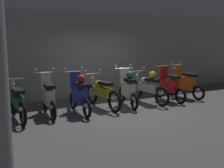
{
  "coord_description": "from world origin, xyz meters",
  "views": [
    {
      "loc": [
        -3.84,
        -7.04,
        2.14
      ],
      "look_at": [
        -0.14,
        0.35,
        0.75
      ],
      "focal_mm": 43.61,
      "sensor_mm": 36.0,
      "label": 1
    }
  ],
  "objects_px": {
    "motorbike_slot_2": "(79,94)",
    "motorbike_slot_6": "(169,85)",
    "motorbike_slot_1": "(48,96)",
    "motorbike_slot_5": "(148,87)",
    "motorbike_slot_4": "(128,88)",
    "motorbike_slot_7": "(185,83)",
    "motorbike_slot_0": "(17,101)",
    "motorbike_slot_3": "(102,92)"
  },
  "relations": [
    {
      "from": "motorbike_slot_1",
      "to": "motorbike_slot_6",
      "type": "xyz_separation_m",
      "value": [
        4.19,
        -0.08,
        -0.0
      ]
    },
    {
      "from": "motorbike_slot_5",
      "to": "motorbike_slot_4",
      "type": "bearing_deg",
      "value": -175.16
    },
    {
      "from": "motorbike_slot_1",
      "to": "motorbike_slot_5",
      "type": "bearing_deg",
      "value": -0.5
    },
    {
      "from": "motorbike_slot_1",
      "to": "motorbike_slot_4",
      "type": "distance_m",
      "value": 2.52
    },
    {
      "from": "motorbike_slot_2",
      "to": "motorbike_slot_4",
      "type": "xyz_separation_m",
      "value": [
        1.68,
        0.13,
        0.0
      ]
    },
    {
      "from": "motorbike_slot_1",
      "to": "motorbike_slot_7",
      "type": "height_order",
      "value": "same"
    },
    {
      "from": "motorbike_slot_0",
      "to": "motorbike_slot_3",
      "type": "height_order",
      "value": "motorbike_slot_3"
    },
    {
      "from": "motorbike_slot_4",
      "to": "motorbike_slot_6",
      "type": "xyz_separation_m",
      "value": [
        1.67,
        0.02,
        -0.04
      ]
    },
    {
      "from": "motorbike_slot_1",
      "to": "motorbike_slot_6",
      "type": "bearing_deg",
      "value": -1.04
    },
    {
      "from": "motorbike_slot_1",
      "to": "motorbike_slot_7",
      "type": "xyz_separation_m",
      "value": [
        5.02,
        0.08,
        0.0
      ]
    },
    {
      "from": "motorbike_slot_1",
      "to": "motorbike_slot_4",
      "type": "relative_size",
      "value": 1.01
    },
    {
      "from": "motorbike_slot_2",
      "to": "motorbike_slot_7",
      "type": "bearing_deg",
      "value": 4.24
    },
    {
      "from": "motorbike_slot_4",
      "to": "motorbike_slot_3",
      "type": "bearing_deg",
      "value": 171.38
    },
    {
      "from": "motorbike_slot_0",
      "to": "motorbike_slot_5",
      "type": "relative_size",
      "value": 1.0
    },
    {
      "from": "motorbike_slot_0",
      "to": "motorbike_slot_1",
      "type": "xyz_separation_m",
      "value": [
        0.84,
        0.05,
        0.04
      ]
    },
    {
      "from": "motorbike_slot_4",
      "to": "motorbike_slot_7",
      "type": "distance_m",
      "value": 2.51
    },
    {
      "from": "motorbike_slot_6",
      "to": "motorbike_slot_7",
      "type": "relative_size",
      "value": 1.01
    },
    {
      "from": "motorbike_slot_5",
      "to": "motorbike_slot_6",
      "type": "xyz_separation_m",
      "value": [
        0.84,
        -0.05,
        -0.0
      ]
    },
    {
      "from": "motorbike_slot_1",
      "to": "motorbike_slot_2",
      "type": "distance_m",
      "value": 0.87
    },
    {
      "from": "motorbike_slot_3",
      "to": "motorbike_slot_5",
      "type": "relative_size",
      "value": 1.0
    },
    {
      "from": "motorbike_slot_4",
      "to": "motorbike_slot_5",
      "type": "bearing_deg",
      "value": 4.84
    },
    {
      "from": "motorbike_slot_1",
      "to": "motorbike_slot_5",
      "type": "xyz_separation_m",
      "value": [
        3.35,
        -0.03,
        0.0
      ]
    },
    {
      "from": "motorbike_slot_4",
      "to": "motorbike_slot_6",
      "type": "height_order",
      "value": "motorbike_slot_4"
    },
    {
      "from": "motorbike_slot_3",
      "to": "motorbike_slot_7",
      "type": "distance_m",
      "value": 3.35
    },
    {
      "from": "motorbike_slot_6",
      "to": "motorbike_slot_3",
      "type": "bearing_deg",
      "value": 177.62
    },
    {
      "from": "motorbike_slot_1",
      "to": "motorbike_slot_2",
      "type": "bearing_deg",
      "value": -15.47
    },
    {
      "from": "motorbike_slot_6",
      "to": "motorbike_slot_7",
      "type": "height_order",
      "value": "motorbike_slot_7"
    },
    {
      "from": "motorbike_slot_4",
      "to": "motorbike_slot_5",
      "type": "xyz_separation_m",
      "value": [
        0.83,
        0.07,
        -0.04
      ]
    },
    {
      "from": "motorbike_slot_2",
      "to": "motorbike_slot_7",
      "type": "height_order",
      "value": "same"
    },
    {
      "from": "motorbike_slot_3",
      "to": "motorbike_slot_6",
      "type": "xyz_separation_m",
      "value": [
        2.52,
        -0.1,
        0.03
      ]
    },
    {
      "from": "motorbike_slot_0",
      "to": "motorbike_slot_6",
      "type": "bearing_deg",
      "value": -0.33
    },
    {
      "from": "motorbike_slot_1",
      "to": "motorbike_slot_4",
      "type": "height_order",
      "value": "same"
    },
    {
      "from": "motorbike_slot_2",
      "to": "motorbike_slot_3",
      "type": "distance_m",
      "value": 0.88
    },
    {
      "from": "motorbike_slot_0",
      "to": "motorbike_slot_4",
      "type": "relative_size",
      "value": 1.17
    },
    {
      "from": "motorbike_slot_6",
      "to": "motorbike_slot_1",
      "type": "bearing_deg",
      "value": 178.96
    },
    {
      "from": "motorbike_slot_2",
      "to": "motorbike_slot_6",
      "type": "height_order",
      "value": "motorbike_slot_2"
    },
    {
      "from": "motorbike_slot_1",
      "to": "motorbike_slot_3",
      "type": "xyz_separation_m",
      "value": [
        1.67,
        0.03,
        -0.04
      ]
    },
    {
      "from": "motorbike_slot_2",
      "to": "motorbike_slot_5",
      "type": "distance_m",
      "value": 2.52
    },
    {
      "from": "motorbike_slot_2",
      "to": "motorbike_slot_5",
      "type": "relative_size",
      "value": 0.86
    },
    {
      "from": "motorbike_slot_0",
      "to": "motorbike_slot_2",
      "type": "relative_size",
      "value": 1.16
    },
    {
      "from": "motorbike_slot_2",
      "to": "motorbike_slot_4",
      "type": "height_order",
      "value": "same"
    },
    {
      "from": "motorbike_slot_2",
      "to": "motorbike_slot_7",
      "type": "xyz_separation_m",
      "value": [
        4.19,
        0.31,
        -0.04
      ]
    }
  ]
}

